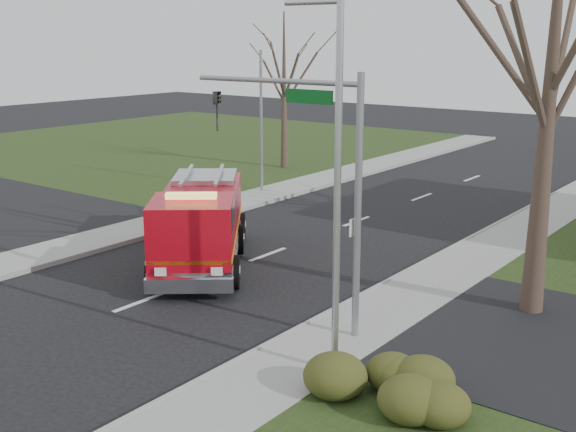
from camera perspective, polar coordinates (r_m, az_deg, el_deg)
The scene contains 10 objects.
ground at distance 21.83m, azimuth -11.61°, elevation -6.69°, with size 120.00×120.00×0.00m, color black.
sidewalk_right at distance 17.91m, azimuth 1.87°, elevation -10.87°, with size 2.40×80.00×0.15m, color gray.
sidewalk_left at distance 26.59m, azimuth -20.51°, elevation -3.38°, with size 2.40×80.00×0.15m, color gray.
hedge_corner at distance 15.59m, azimuth 8.32°, elevation -12.93°, with size 2.80×2.00×0.90m, color #323814.
bare_tree_near at distance 20.21m, azimuth 20.26°, elevation 12.62°, with size 6.00×6.00×12.00m.
bare_tree_left at distance 42.02m, azimuth -0.32°, elevation 11.20°, with size 4.50×4.50×9.00m.
traffic_signal_mast at distance 18.28m, azimuth 2.18°, elevation 4.87°, with size 5.29×0.18×6.80m.
streetlight_pole at distance 15.61m, azimuth 3.75°, elevation 2.69°, with size 1.48×0.16×8.40m.
utility_pole_far at distance 35.52m, azimuth -2.13°, elevation 7.34°, with size 0.14×0.14×7.00m, color gray.
fire_engine at distance 24.62m, azimuth -6.97°, elevation -0.79°, with size 6.67×7.44×3.02m.
Camera 1 is at (15.57, -13.28, 7.60)m, focal length 45.00 mm.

